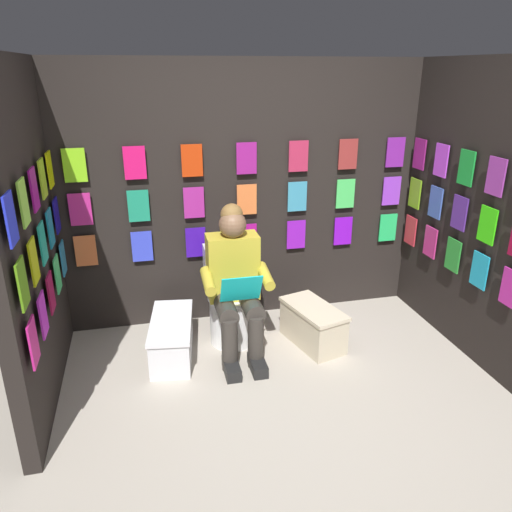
% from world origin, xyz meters
% --- Properties ---
extents(ground_plane, '(30.00, 30.00, 0.00)m').
position_xyz_m(ground_plane, '(0.00, 0.00, 0.00)').
color(ground_plane, '#B2A899').
extents(display_wall_back, '(3.19, 0.14, 2.23)m').
position_xyz_m(display_wall_back, '(0.00, -1.69, 1.12)').
color(display_wall_back, black).
rests_on(display_wall_back, ground).
extents(display_wall_left, '(0.14, 1.64, 2.23)m').
position_xyz_m(display_wall_left, '(-1.60, -0.82, 1.12)').
color(display_wall_left, black).
rests_on(display_wall_left, ground).
extents(display_wall_right, '(0.14, 1.64, 2.23)m').
position_xyz_m(display_wall_right, '(1.60, -0.82, 1.12)').
color(display_wall_right, black).
rests_on(display_wall_right, ground).
extents(toilet, '(0.41, 0.55, 0.77)m').
position_xyz_m(toilet, '(0.22, -1.25, 0.33)').
color(toilet, white).
rests_on(toilet, ground).
extents(person_reading, '(0.53, 0.68, 1.19)m').
position_xyz_m(person_reading, '(0.22, -1.03, 0.60)').
color(person_reading, gold).
rests_on(person_reading, ground).
extents(comic_longbox_near, '(0.41, 0.76, 0.31)m').
position_xyz_m(comic_longbox_near, '(0.73, -1.07, 0.16)').
color(comic_longbox_near, silver).
rests_on(comic_longbox_near, ground).
extents(comic_longbox_far, '(0.45, 0.66, 0.33)m').
position_xyz_m(comic_longbox_far, '(-0.41, -0.98, 0.17)').
color(comic_longbox_far, beige).
rests_on(comic_longbox_far, ground).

